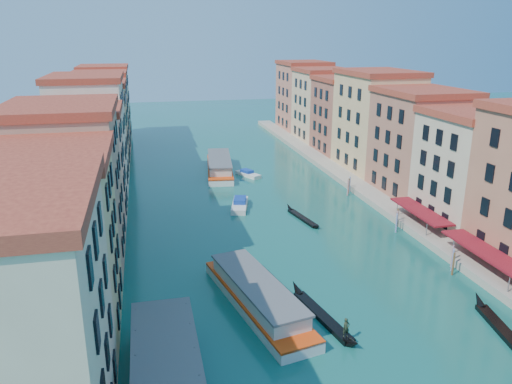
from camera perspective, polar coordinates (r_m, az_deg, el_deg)
left_bank_palazzos at (r=89.57m, az=-18.71°, el=5.07°), size 12.80×128.40×21.00m
right_bank_palazzos at (r=100.74m, az=15.01°, el=6.70°), size 12.80×128.40×21.00m
quay at (r=99.41m, az=10.50°, el=1.39°), size 4.00×140.00×1.00m
restaurant_awnings at (r=64.61m, az=25.48°, el=-6.64°), size 3.20×44.55×3.12m
vaporetto_stop at (r=43.30m, az=-10.17°, el=-19.84°), size 5.40×16.40×3.65m
mooring_poles_right at (r=67.77m, az=20.25°, el=-6.43°), size 1.44×54.24×3.20m
mooring_poles_left at (r=43.43m, az=-13.67°, el=-20.20°), size 0.24×8.24×3.20m
vaporetto_near at (r=53.61m, az=0.13°, el=-11.75°), size 8.44×20.43×2.96m
vaporetto_far at (r=105.10m, az=-4.20°, el=3.04°), size 7.46×21.91×3.19m
gondola_fore at (r=52.49m, az=7.58°, el=-13.73°), size 3.48×13.20×2.65m
gondola_right at (r=54.69m, az=26.81°, el=-14.19°), size 3.37×13.22×2.65m
gondola_far at (r=78.59m, az=5.26°, el=-2.86°), size 2.87×10.80×1.54m
motorboat_mid at (r=83.27m, az=-1.87°, el=-1.40°), size 4.26×7.93×1.57m
motorboat_far at (r=102.09m, az=-0.93°, el=2.11°), size 4.53×6.38×1.28m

